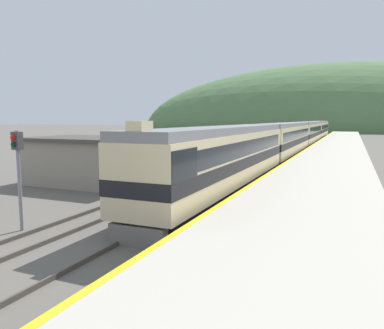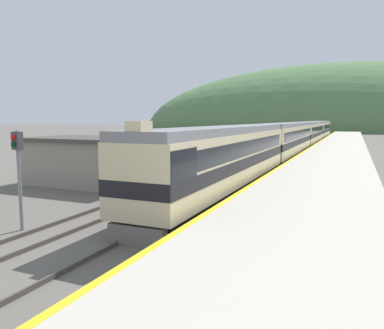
{
  "view_description": "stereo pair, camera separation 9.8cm",
  "coord_description": "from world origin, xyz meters",
  "px_view_note": "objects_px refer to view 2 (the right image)",
  "views": [
    {
      "loc": [
        6.8,
        5.59,
        4.49
      ],
      "look_at": [
        0.05,
        21.39,
        2.4
      ],
      "focal_mm": 35.0,
      "sensor_mm": 36.0,
      "label": 1
    },
    {
      "loc": [
        6.89,
        5.63,
        4.49
      ],
      "look_at": [
        0.05,
        21.39,
        2.4
      ],
      "focal_mm": 35.0,
      "sensor_mm": 36.0,
      "label": 2
    }
  ],
  "objects_px": {
    "carriage_third": "(309,133)",
    "signal_post_siding": "(18,159)",
    "express_train_lead_car": "(224,158)",
    "carriage_second": "(286,140)",
    "carriage_fourth": "(320,130)",
    "siding_train": "(278,136)"
  },
  "relations": [
    {
      "from": "carriage_third",
      "to": "signal_post_siding",
      "type": "bearing_deg",
      "value": -95.7
    },
    {
      "from": "carriage_third",
      "to": "signal_post_siding",
      "type": "relative_size",
      "value": 5.25
    },
    {
      "from": "express_train_lead_car",
      "to": "signal_post_siding",
      "type": "height_order",
      "value": "express_train_lead_car"
    },
    {
      "from": "carriage_second",
      "to": "carriage_fourth",
      "type": "bearing_deg",
      "value": 90.0
    },
    {
      "from": "siding_train",
      "to": "signal_post_siding",
      "type": "xyz_separation_m",
      "value": [
        -1.44,
        -47.47,
        0.95
      ]
    },
    {
      "from": "express_train_lead_car",
      "to": "carriage_second",
      "type": "bearing_deg",
      "value": 90.0
    },
    {
      "from": "carriage_second",
      "to": "carriage_third",
      "type": "relative_size",
      "value": 1.0
    },
    {
      "from": "express_train_lead_car",
      "to": "carriage_fourth",
      "type": "bearing_deg",
      "value": 90.0
    },
    {
      "from": "siding_train",
      "to": "signal_post_siding",
      "type": "relative_size",
      "value": 10.02
    },
    {
      "from": "express_train_lead_car",
      "to": "siding_train",
      "type": "bearing_deg",
      "value": 95.89
    },
    {
      "from": "express_train_lead_car",
      "to": "signal_post_siding",
      "type": "xyz_separation_m",
      "value": [
        -5.34,
        -9.71,
        0.67
      ]
    },
    {
      "from": "carriage_fourth",
      "to": "express_train_lead_car",
      "type": "bearing_deg",
      "value": -90.0
    },
    {
      "from": "express_train_lead_car",
      "to": "siding_train",
      "type": "relative_size",
      "value": 0.49
    },
    {
      "from": "express_train_lead_car",
      "to": "carriage_second",
      "type": "xyz_separation_m",
      "value": [
        0.0,
        21.68,
        -0.01
      ]
    },
    {
      "from": "carriage_third",
      "to": "carriage_fourth",
      "type": "height_order",
      "value": "same"
    },
    {
      "from": "carriage_third",
      "to": "carriage_fourth",
      "type": "xyz_separation_m",
      "value": [
        0.0,
        22.11,
        0.0
      ]
    },
    {
      "from": "carriage_third",
      "to": "signal_post_siding",
      "type": "distance_m",
      "value": 53.78
    },
    {
      "from": "carriage_fourth",
      "to": "siding_train",
      "type": "relative_size",
      "value": 0.52
    },
    {
      "from": "express_train_lead_car",
      "to": "carriage_third",
      "type": "height_order",
      "value": "express_train_lead_car"
    },
    {
      "from": "siding_train",
      "to": "signal_post_siding",
      "type": "height_order",
      "value": "signal_post_siding"
    },
    {
      "from": "carriage_fourth",
      "to": "signal_post_siding",
      "type": "distance_m",
      "value": 75.81
    },
    {
      "from": "signal_post_siding",
      "to": "siding_train",
      "type": "bearing_deg",
      "value": 88.26
    }
  ]
}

